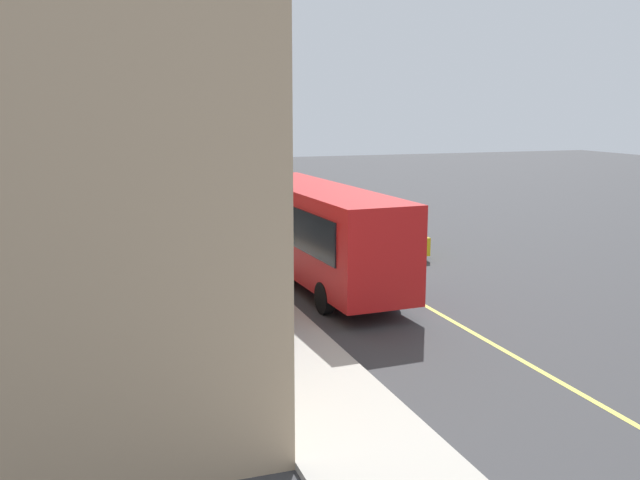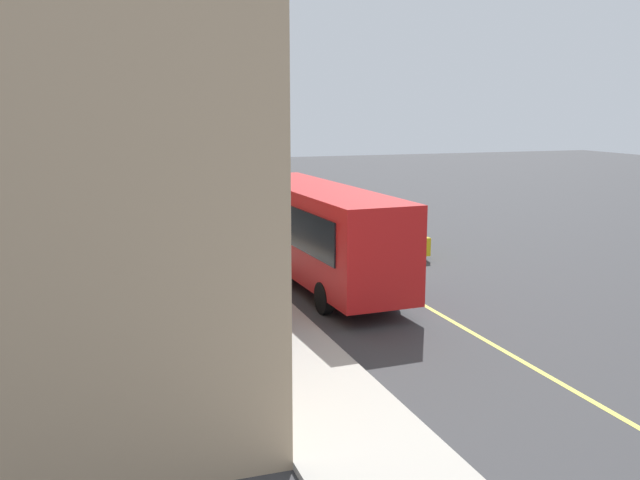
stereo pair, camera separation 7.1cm
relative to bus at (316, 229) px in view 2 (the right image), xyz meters
The scene contains 12 objects.
ground 3.76m from the bus, 47.91° to the right, with size 120.00×120.00×0.00m, color #38383A.
sidewalk 4.26m from the bus, 55.81° to the left, with size 80.00×2.88×0.15m, color #B2ADA3.
lane_centre_stripe 3.76m from the bus, 47.91° to the right, with size 36.00×0.16×0.01m, color #D8D14C.
storefront_building 10.51m from the bus, 85.90° to the left, with size 25.96×9.60×14.47m.
bus is the anchor object (origin of this frame).
traffic_light 4.32m from the bus, 35.30° to the left, with size 0.30×0.52×3.20m.
car_yellow 6.50m from the bus, 48.77° to the right, with size 4.36×1.97×1.52m.
car_white 11.88m from the bus, 23.84° to the right, with size 4.31×1.87×1.52m.
car_navy 16.29m from the bus, 15.73° to the right, with size 4.36×1.97×1.52m.
pedestrian_at_corner 7.29m from the bus, 21.55° to the left, with size 0.34×0.34×1.67m.
pedestrian_near_storefront 7.95m from the bus, 151.61° to the left, with size 0.34×0.34×1.70m.
pedestrian_by_curb 3.61m from the bus, 101.11° to the left, with size 0.34×0.34×1.65m.
Camera 2 is at (-25.32, 10.18, 6.26)m, focal length 39.35 mm.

